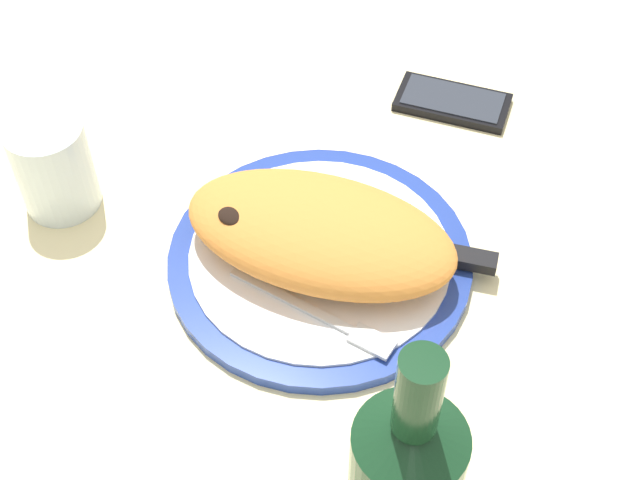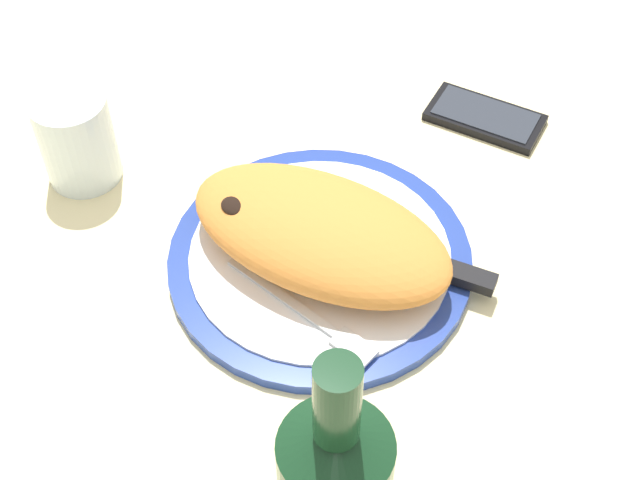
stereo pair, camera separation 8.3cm
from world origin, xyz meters
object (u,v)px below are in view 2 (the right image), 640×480
(calzone, at_px, (316,235))
(knife, at_px, (409,259))
(plate, at_px, (320,259))
(fork, at_px, (312,317))
(water_glass, at_px, (78,143))
(smartphone, at_px, (488,119))

(calzone, relative_size, knife, 1.21)
(knife, bearing_deg, plate, -144.97)
(knife, bearing_deg, fork, -102.34)
(fork, distance_m, water_glass, 0.31)
(knife, distance_m, smartphone, 0.24)
(plate, distance_m, calzone, 0.04)
(plate, xyz_separation_m, calzone, (-0.00, -0.00, 0.04))
(water_glass, bearing_deg, smartphone, 52.32)
(fork, xyz_separation_m, water_glass, (-0.31, -0.01, 0.03))
(calzone, height_order, fork, calzone)
(calzone, xyz_separation_m, water_glass, (-0.26, -0.07, -0.00))
(knife, xyz_separation_m, smartphone, (-0.07, 0.23, -0.01))
(plate, height_order, fork, fork)
(water_glass, bearing_deg, plate, 15.52)
(calzone, bearing_deg, smartphone, 89.04)
(knife, distance_m, water_glass, 0.36)
(calzone, xyz_separation_m, knife, (0.07, 0.05, -0.03))
(fork, bearing_deg, smartphone, 97.10)
(knife, xyz_separation_m, water_glass, (-0.34, -0.12, 0.02))
(plate, relative_size, calzone, 1.02)
(fork, bearing_deg, water_glass, -177.70)
(smartphone, relative_size, water_glass, 1.37)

